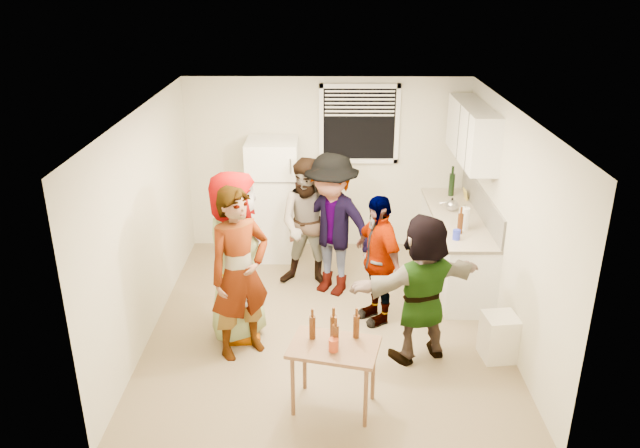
{
  "coord_description": "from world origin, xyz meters",
  "views": [
    {
      "loc": [
        -0.02,
        -6.37,
        3.86
      ],
      "look_at": [
        -0.08,
        0.24,
        1.15
      ],
      "focal_mm": 35.0,
      "sensor_mm": 36.0,
      "label": 1
    }
  ],
  "objects_px": {
    "red_cup": "(333,351)",
    "guest_black": "(375,319)",
    "guest_grey": "(240,334)",
    "guest_stripe": "(244,351)",
    "guest_back_left": "(311,284)",
    "blue_cup": "(456,239)",
    "guest_back_right": "(331,291)",
    "wine_bottle": "(451,195)",
    "serving_table": "(333,406)",
    "beer_bottle_table": "(333,339)",
    "refrigerator": "(274,199)",
    "guest_orange": "(418,355)",
    "kettle": "(451,210)",
    "beer_bottle_counter": "(459,234)",
    "trash_bin": "(499,337)"
  },
  "relations": [
    {
      "from": "guest_orange",
      "to": "guest_back_left",
      "type": "bearing_deg",
      "value": -76.02
    },
    {
      "from": "trash_bin",
      "to": "red_cup",
      "type": "bearing_deg",
      "value": -152.76
    },
    {
      "from": "wine_bottle",
      "to": "guest_black",
      "type": "relative_size",
      "value": 0.2
    },
    {
      "from": "guest_grey",
      "to": "guest_stripe",
      "type": "xyz_separation_m",
      "value": [
        0.09,
        -0.34,
        0.0
      ]
    },
    {
      "from": "beer_bottle_counter",
      "to": "guest_back_right",
      "type": "distance_m",
      "value": 1.8
    },
    {
      "from": "wine_bottle",
      "to": "serving_table",
      "type": "height_order",
      "value": "wine_bottle"
    },
    {
      "from": "trash_bin",
      "to": "guest_grey",
      "type": "xyz_separation_m",
      "value": [
        -2.81,
        0.43,
        -0.25
      ]
    },
    {
      "from": "serving_table",
      "to": "beer_bottle_table",
      "type": "xyz_separation_m",
      "value": [
        -0.01,
        0.12,
        0.68
      ]
    },
    {
      "from": "wine_bottle",
      "to": "guest_back_right",
      "type": "height_order",
      "value": "wine_bottle"
    },
    {
      "from": "wine_bottle",
      "to": "guest_back_left",
      "type": "bearing_deg",
      "value": -153.37
    },
    {
      "from": "trash_bin",
      "to": "beer_bottle_table",
      "type": "height_order",
      "value": "beer_bottle_table"
    },
    {
      "from": "guest_stripe",
      "to": "guest_back_left",
      "type": "relative_size",
      "value": 1.1
    },
    {
      "from": "refrigerator",
      "to": "trash_bin",
      "type": "height_order",
      "value": "refrigerator"
    },
    {
      "from": "refrigerator",
      "to": "wine_bottle",
      "type": "xyz_separation_m",
      "value": [
        2.5,
        0.05,
        0.05
      ]
    },
    {
      "from": "red_cup",
      "to": "guest_black",
      "type": "distance_m",
      "value": 1.89
    },
    {
      "from": "kettle",
      "to": "serving_table",
      "type": "distance_m",
      "value": 3.4
    },
    {
      "from": "guest_grey",
      "to": "guest_stripe",
      "type": "height_order",
      "value": "guest_grey"
    },
    {
      "from": "blue_cup",
      "to": "guest_stripe",
      "type": "bearing_deg",
      "value": -157.73
    },
    {
      "from": "guest_black",
      "to": "guest_back_right",
      "type": "bearing_deg",
      "value": -168.72
    },
    {
      "from": "red_cup",
      "to": "trash_bin",
      "type": "bearing_deg",
      "value": 27.24
    },
    {
      "from": "serving_table",
      "to": "red_cup",
      "type": "height_order",
      "value": "red_cup"
    },
    {
      "from": "guest_grey",
      "to": "red_cup",
      "type": "bearing_deg",
      "value": -142.77
    },
    {
      "from": "trash_bin",
      "to": "guest_stripe",
      "type": "xyz_separation_m",
      "value": [
        -2.73,
        0.09,
        -0.25
      ]
    },
    {
      "from": "guest_grey",
      "to": "guest_back_left",
      "type": "bearing_deg",
      "value": -33.39
    },
    {
      "from": "guest_stripe",
      "to": "guest_back_left",
      "type": "bearing_deg",
      "value": 29.61
    },
    {
      "from": "blue_cup",
      "to": "guest_back_right",
      "type": "xyz_separation_m",
      "value": [
        -1.47,
        0.38,
        -0.9
      ]
    },
    {
      "from": "guest_stripe",
      "to": "guest_back_left",
      "type": "height_order",
      "value": "guest_back_left"
    },
    {
      "from": "beer_bottle_counter",
      "to": "guest_back_left",
      "type": "relative_size",
      "value": 0.15
    },
    {
      "from": "beer_bottle_table",
      "to": "red_cup",
      "type": "height_order",
      "value": "beer_bottle_table"
    },
    {
      "from": "guest_back_left",
      "to": "serving_table",
      "type": "bearing_deg",
      "value": -73.02
    },
    {
      "from": "serving_table",
      "to": "kettle",
      "type": "bearing_deg",
      "value": 61.07
    },
    {
      "from": "wine_bottle",
      "to": "red_cup",
      "type": "distance_m",
      "value": 3.93
    },
    {
      "from": "serving_table",
      "to": "guest_orange",
      "type": "xyz_separation_m",
      "value": [
        0.92,
        0.85,
        0.0
      ]
    },
    {
      "from": "trash_bin",
      "to": "guest_back_right",
      "type": "distance_m",
      "value": 2.31
    },
    {
      "from": "kettle",
      "to": "beer_bottle_counter",
      "type": "relative_size",
      "value": 0.89
    },
    {
      "from": "beer_bottle_table",
      "to": "trash_bin",
      "type": "bearing_deg",
      "value": 21.98
    },
    {
      "from": "trash_bin",
      "to": "guest_grey",
      "type": "distance_m",
      "value": 2.86
    },
    {
      "from": "kettle",
      "to": "blue_cup",
      "type": "relative_size",
      "value": 1.87
    },
    {
      "from": "kettle",
      "to": "guest_back_right",
      "type": "xyz_separation_m",
      "value": [
        -1.59,
        -0.57,
        -0.9
      ]
    },
    {
      "from": "guest_stripe",
      "to": "guest_back_right",
      "type": "relative_size",
      "value": 1.03
    },
    {
      "from": "beer_bottle_counter",
      "to": "red_cup",
      "type": "bearing_deg",
      "value": -125.37
    },
    {
      "from": "blue_cup",
      "to": "guest_grey",
      "type": "distance_m",
      "value": 2.75
    },
    {
      "from": "trash_bin",
      "to": "blue_cup",
      "type": "bearing_deg",
      "value": 105.34
    },
    {
      "from": "blue_cup",
      "to": "guest_orange",
      "type": "height_order",
      "value": "blue_cup"
    },
    {
      "from": "kettle",
      "to": "guest_back_right",
      "type": "relative_size",
      "value": 0.12
    },
    {
      "from": "serving_table",
      "to": "beer_bottle_table",
      "type": "height_order",
      "value": "beer_bottle_table"
    },
    {
      "from": "red_cup",
      "to": "guest_orange",
      "type": "distance_m",
      "value": 1.48
    },
    {
      "from": "wine_bottle",
      "to": "guest_back_right",
      "type": "distance_m",
      "value": 2.24
    },
    {
      "from": "refrigerator",
      "to": "beer_bottle_table",
      "type": "height_order",
      "value": "refrigerator"
    },
    {
      "from": "beer_bottle_counter",
      "to": "trash_bin",
      "type": "distance_m",
      "value": 1.44
    }
  ]
}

